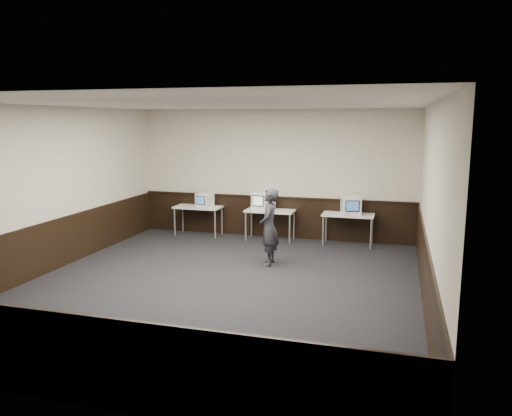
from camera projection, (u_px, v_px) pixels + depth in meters
The scene contains 18 objects.
floor at pixel (220, 285), 8.95m from camera, with size 8.00×8.00×0.00m, color black.
ceiling at pixel (218, 104), 8.39m from camera, with size 8.00×8.00×0.00m, color white.
back_wall at pixel (274, 174), 12.46m from camera, with size 7.00×7.00×0.00m, color beige.
front_wall at pixel (78, 257), 4.88m from camera, with size 7.00×7.00×0.00m, color beige.
left_wall at pixel (48, 190), 9.62m from camera, with size 8.00×8.00×0.00m, color beige.
right_wall at pixel (431, 207), 7.72m from camera, with size 8.00×8.00×0.00m, color beige.
wainscot_back at pixel (274, 217), 12.63m from camera, with size 6.98×0.04×1.00m, color black.
wainscot_front at pixel (85, 361), 5.09m from camera, with size 6.98×0.04×1.00m, color black.
wainscot_left at pixel (53, 245), 9.81m from camera, with size 0.04×7.98×1.00m, color black.
wainscot_right at pixel (426, 275), 7.92m from camera, with size 0.04×7.98×1.00m, color black.
wainscot_rail at pixel (274, 197), 12.52m from camera, with size 6.98×0.06×0.04m, color black.
desk_left at pixel (198, 209), 12.75m from camera, with size 1.20×0.60×0.75m.
desk_center at pixel (270, 213), 12.24m from camera, with size 1.20×0.60×0.75m.
desk_right at pixel (348, 217), 11.72m from camera, with size 1.20×0.60×0.75m.
emac_left at pixel (205, 200), 12.61m from camera, with size 0.42×0.44×0.35m.
emac_center at pixel (263, 201), 12.27m from camera, with size 0.57×0.58×0.44m.
emac_right at pixel (351, 205), 11.61m from camera, with size 0.53×0.55×0.43m.
person at pixel (269, 227), 10.10m from camera, with size 0.57×0.38×1.58m, color #27272C.
Camera 1 is at (2.99, -8.06, 2.93)m, focal length 35.00 mm.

